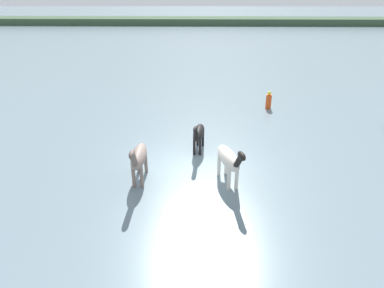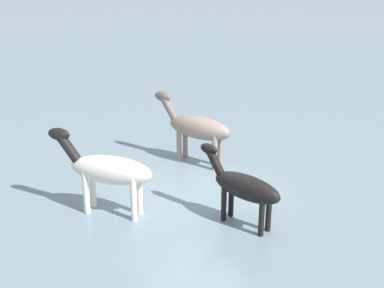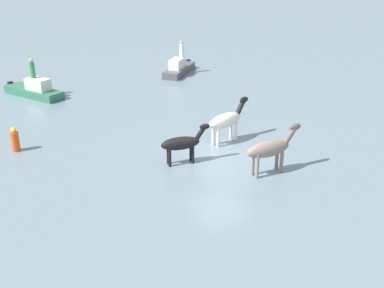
# 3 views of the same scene
# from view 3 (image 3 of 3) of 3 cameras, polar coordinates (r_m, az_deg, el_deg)

# --- Properties ---
(ground_plane) EXTENTS (214.42, 214.42, 0.00)m
(ground_plane) POSITION_cam_3_polar(r_m,az_deg,el_deg) (20.34, 3.48, -2.07)
(ground_plane) COLOR slate
(horse_dark_mare) EXTENTS (1.11, 2.55, 1.98)m
(horse_dark_mare) POSITION_cam_3_polar(r_m,az_deg,el_deg) (21.92, 4.19, 2.90)
(horse_dark_mare) COLOR silver
(horse_dark_mare) RESTS_ON ground_plane
(horse_pinto_flank) EXTENTS (0.59, 2.52, 1.97)m
(horse_pinto_flank) POSITION_cam_3_polar(r_m,az_deg,el_deg) (19.07, 9.46, -0.57)
(horse_pinto_flank) COLOR gray
(horse_pinto_flank) RESTS_ON ground_plane
(horse_dun_straggler) EXTENTS (0.73, 2.18, 1.69)m
(horse_dun_straggler) POSITION_cam_3_polar(r_m,az_deg,el_deg) (19.73, -1.20, 0.09)
(horse_dun_straggler) COLOR black
(horse_dun_straggler) RESTS_ON ground_plane
(boat_launch_far) EXTENTS (4.19, 3.14, 1.33)m
(boat_launch_far) POSITION_cam_3_polar(r_m,az_deg,el_deg) (30.59, -18.58, 6.08)
(boat_launch_far) COLOR #2D6B4C
(boat_launch_far) RESTS_ON ground_plane
(boat_dinghy_port) EXTENTS (3.64, 3.61, 1.32)m
(boat_dinghy_port) POSITION_cam_3_polar(r_m,az_deg,el_deg) (34.27, -1.61, 9.02)
(boat_dinghy_port) COLOR #4C4C51
(boat_dinghy_port) RESTS_ON ground_plane
(person_watcher_seated) EXTENTS (0.32, 0.32, 1.19)m
(person_watcher_seated) POSITION_cam_3_polar(r_m,az_deg,el_deg) (30.15, -18.84, 8.62)
(person_watcher_seated) COLOR #338C4C
(person_watcher_seated) RESTS_ON boat_launch_far
(person_spotter_bow) EXTENTS (0.32, 0.32, 1.19)m
(person_spotter_bow) POSITION_cam_3_polar(r_m,az_deg,el_deg) (34.02, -1.25, 11.36)
(person_spotter_bow) COLOR silver
(person_spotter_bow) RESTS_ON boat_dinghy_port
(buoy_channel_marker) EXTENTS (0.36, 0.36, 1.14)m
(buoy_channel_marker) POSITION_cam_3_polar(r_m,az_deg,el_deg) (22.54, -20.68, 0.41)
(buoy_channel_marker) COLOR #E54C19
(buoy_channel_marker) RESTS_ON ground_plane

